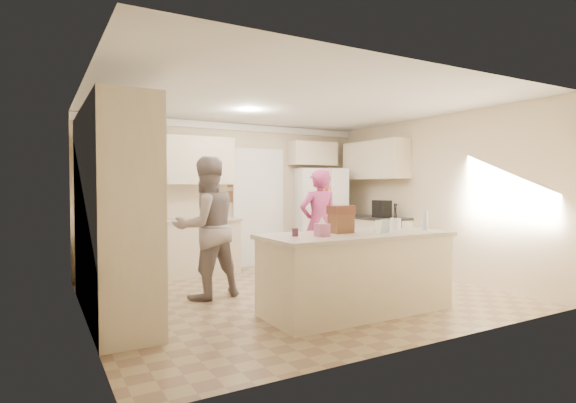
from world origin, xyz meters
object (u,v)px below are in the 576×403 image
refrigerator (320,216)px  dollhouse_body (341,223)px  coffee_maker (382,209)px  teen_boy (206,227)px  teen_girl (319,225)px  tissue_box (322,230)px  utensil_crock (395,224)px  island_base (356,274)px

refrigerator → dollhouse_body: refrigerator is taller
coffee_maker → teen_boy: (-3.36, -0.41, -0.14)m
dollhouse_body → teen_boy: bearing=129.8°
coffee_maker → dollhouse_body: 2.84m
dollhouse_body → teen_girl: 1.73m
tissue_box → utensil_crock: bearing=7.1°
teen_boy → utensil_crock: bearing=134.5°
refrigerator → island_base: refrigerator is taller
utensil_crock → island_base: bearing=-175.6°
island_base → teen_boy: size_ratio=1.18×
utensil_crock → dollhouse_body: dollhouse_body is taller
island_base → teen_girl: size_ratio=1.27×
island_base → tissue_box: (-0.55, -0.10, 0.56)m
teen_boy → teen_girl: teen_boy is taller
utensil_crock → tissue_box: 1.21m
island_base → dollhouse_body: (-0.15, 0.10, 0.60)m
utensil_crock → coffee_maker: bearing=52.9°
utensil_crock → dollhouse_body: (-0.80, 0.05, 0.04)m
dollhouse_body → coffee_maker: bearing=39.3°
utensil_crock → tissue_box: bearing=-172.9°
teen_boy → tissue_box: bearing=106.4°
island_base → teen_boy: bearing=131.3°
teen_boy → refrigerator: bearing=-160.6°
coffee_maker → tissue_box: 3.28m
refrigerator → teen_girl: 1.62m
tissue_box → teen_girl: teen_girl is taller
refrigerator → dollhouse_body: size_ratio=6.92×
refrigerator → coffee_maker: bearing=-47.7°
tissue_box → coffee_maker: bearing=37.6°
dollhouse_body → teen_girl: bearing=65.3°
island_base → tissue_box: 0.79m
coffee_maker → tissue_box: size_ratio=2.14×
refrigerator → tissue_box: size_ratio=12.86×
refrigerator → island_base: bearing=-100.8°
utensil_crock → dollhouse_body: size_ratio=0.58×
refrigerator → dollhouse_body: 3.34m
island_base → utensil_crock: bearing=4.4°
dollhouse_body → island_base: bearing=-33.7°
coffee_maker → teen_girl: bearing=-171.1°
dollhouse_body → teen_boy: teen_boy is taller
coffee_maker → tissue_box: coffee_maker is taller
island_base → refrigerator: bearing=63.7°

